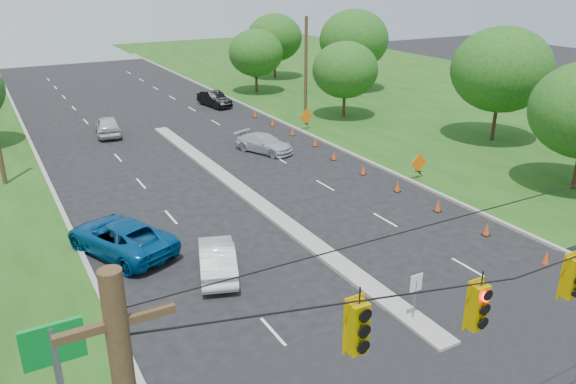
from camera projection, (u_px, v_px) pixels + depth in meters
curb_left at (46, 178)px, 36.45m from camera, size 0.25×110.00×0.16m
curb_right at (311, 137)px, 45.62m from camera, size 0.25×110.00×0.16m
median at (246, 195)px, 33.73m from camera, size 1.00×34.00×0.18m
median_sign at (416, 288)px, 21.01m from camera, size 0.55×0.06×2.05m
utility_pole_far_right at (306, 70)px, 49.12m from camera, size 0.28×0.28×9.00m
cone_1 at (546, 258)px, 25.59m from camera, size 0.32×0.32×0.70m
cone_2 at (487, 229)px, 28.43m from camera, size 0.32×0.32×0.70m
cone_3 at (438, 206)px, 31.27m from camera, size 0.32×0.32×0.70m
cone_4 at (397, 186)px, 34.11m from camera, size 0.32×0.32×0.70m
cone_5 at (363, 170)px, 36.96m from camera, size 0.32×0.32×0.70m
cone_6 at (334, 155)px, 39.80m from camera, size 0.32×0.32×0.70m
cone_7 at (315, 142)px, 42.91m from camera, size 0.32×0.32×0.70m
cone_8 at (292, 131)px, 45.76m from camera, size 0.32×0.32×0.70m
cone_9 at (273, 122)px, 48.60m from camera, size 0.32×0.32×0.70m
cone_10 at (255, 114)px, 51.44m from camera, size 0.32×0.32×0.70m
work_sign_1 at (419, 164)px, 35.79m from camera, size 1.27×0.58×1.37m
work_sign_2 at (306, 117)px, 47.16m from camera, size 1.27×0.58×1.37m
tree_8 at (502, 70)px, 42.47m from camera, size 7.56×7.56×8.82m
tree_9 at (345, 70)px, 49.95m from camera, size 5.88×5.88×6.86m
tree_10 at (354, 39)px, 61.25m from camera, size 7.56×7.56×8.82m
tree_11 at (275, 38)px, 68.59m from camera, size 6.72×6.72×7.84m
tree_12 at (256, 53)px, 60.41m from camera, size 5.88×5.88×6.86m
white_sedan at (217, 259)px, 24.73m from camera, size 2.89×4.69×1.46m
blue_pickup at (120, 237)px, 26.53m from camera, size 4.86×6.59×1.67m
silver_car_far at (264, 143)px, 41.49m from camera, size 3.61×5.00×1.34m
silver_car_oncoming at (108, 126)px, 45.73m from camera, size 2.52×4.89×1.59m
dark_car_receding at (214, 99)px, 55.55m from camera, size 2.19×4.66×1.48m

